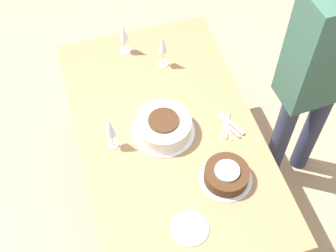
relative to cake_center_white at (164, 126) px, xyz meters
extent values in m
plane|color=tan|center=(-0.01, -0.02, -0.82)|extent=(12.00, 12.00, 0.00)
cube|color=#9E754C|center=(-0.01, -0.02, -0.06)|extent=(1.56, 0.92, 0.03)
cylinder|color=brown|center=(0.70, -0.41, -0.45)|extent=(0.07, 0.07, 0.74)
cylinder|color=brown|center=(0.70, 0.36, -0.45)|extent=(0.07, 0.07, 0.74)
cylinder|color=white|center=(0.00, 0.00, -0.04)|extent=(0.32, 0.32, 0.01)
cylinder|color=silver|center=(0.00, 0.00, 0.00)|extent=(0.28, 0.28, 0.09)
cylinder|color=#422614|center=(0.00, 0.00, 0.05)|extent=(0.16, 0.16, 0.01)
cylinder|color=white|center=(-0.35, -0.21, -0.04)|extent=(0.26, 0.26, 0.01)
cylinder|color=#422614|center=(-0.35, -0.21, -0.01)|extent=(0.22, 0.22, 0.07)
cylinder|color=silver|center=(-0.35, -0.21, 0.03)|extent=(0.12, 0.12, 0.01)
cylinder|color=silver|center=(0.62, 0.05, -0.05)|extent=(0.06, 0.06, 0.00)
cylinder|color=silver|center=(0.62, 0.05, 0.00)|extent=(0.01, 0.01, 0.08)
cone|color=silver|center=(0.62, 0.05, 0.10)|extent=(0.05, 0.05, 0.12)
cylinder|color=silver|center=(0.46, -0.13, -0.05)|extent=(0.07, 0.07, 0.00)
cylinder|color=silver|center=(0.46, -0.13, 0.01)|extent=(0.01, 0.01, 0.10)
cone|color=silver|center=(0.46, -0.13, 0.11)|extent=(0.05, 0.05, 0.11)
cylinder|color=silver|center=(0.00, 0.27, -0.05)|extent=(0.06, 0.06, 0.00)
cylinder|color=silver|center=(0.00, 0.27, 0.01)|extent=(0.01, 0.01, 0.10)
cone|color=silver|center=(0.00, 0.27, 0.11)|extent=(0.05, 0.05, 0.11)
cylinder|color=silver|center=(-0.54, 0.03, -0.04)|extent=(0.17, 0.17, 0.01)
cube|color=silver|center=(-0.05, -0.32, -0.05)|extent=(0.15, 0.11, 0.00)
cube|color=silver|center=(-0.07, -0.33, -0.04)|extent=(0.17, 0.02, 0.00)
cube|color=silver|center=(-0.06, -0.33, -0.04)|extent=(0.16, 0.08, 0.00)
cube|color=silver|center=(-0.06, -0.35, -0.04)|extent=(0.16, 0.08, 0.00)
cube|color=silver|center=(-0.07, -0.33, -0.03)|extent=(0.16, 0.07, 0.00)
cube|color=silver|center=(-0.06, -0.35, -0.03)|extent=(0.16, 0.08, 0.00)
cylinder|color=#2D334C|center=(0.01, -0.95, -0.41)|extent=(0.11, 0.11, 0.80)
cylinder|color=#2D334C|center=(-0.01, -0.73, -0.41)|extent=(0.11, 0.11, 0.80)
cube|color=#335647|center=(0.00, -0.84, 0.32)|extent=(0.25, 0.41, 0.67)
camera|label=1|loc=(-1.32, 0.37, 1.94)|focal=50.00mm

